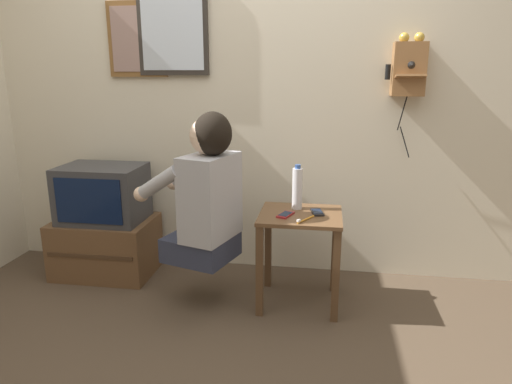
{
  "coord_description": "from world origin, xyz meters",
  "views": [
    {
      "loc": [
        0.54,
        -1.91,
        1.35
      ],
      "look_at": [
        0.16,
        0.53,
        0.69
      ],
      "focal_mm": 32.0,
      "sensor_mm": 36.0,
      "label": 1
    }
  ],
  "objects": [
    {
      "name": "framed_picture",
      "position": [
        -0.71,
        1.06,
        1.55
      ],
      "size": [
        0.39,
        0.03,
        0.48
      ],
      "color": "brown"
    },
    {
      "name": "wall_mirror",
      "position": [
        -0.46,
        1.06,
        1.64
      ],
      "size": [
        0.46,
        0.03,
        0.65
      ],
      "color": "#2D2823"
    },
    {
      "name": "water_bottle",
      "position": [
        0.39,
        0.68,
        0.68
      ],
      "size": [
        0.06,
        0.06,
        0.26
      ],
      "color": "silver",
      "rests_on": "side_table"
    },
    {
      "name": "cell_phone_held",
      "position": [
        0.33,
        0.53,
        0.56
      ],
      "size": [
        0.1,
        0.14,
        0.01
      ],
      "rotation": [
        0.0,
        0.0,
        -0.35
      ],
      "color": "maroon",
      "rests_on": "side_table"
    },
    {
      "name": "ground_plane",
      "position": [
        0.0,
        0.0,
        0.0
      ],
      "size": [
        14.0,
        14.0,
        0.0
      ],
      "primitive_type": "plane",
      "color": "#4C3D2D"
    },
    {
      "name": "television",
      "position": [
        -0.9,
        0.8,
        0.57
      ],
      "size": [
        0.53,
        0.39,
        0.37
      ],
      "color": "#38383A",
      "rests_on": "tv_stand"
    },
    {
      "name": "wall_phone_antique",
      "position": [
        1.01,
        1.02,
        1.36
      ],
      "size": [
        0.23,
        0.19,
        0.74
      ],
      "color": "olive"
    },
    {
      "name": "side_table",
      "position": [
        0.41,
        0.58,
        0.42
      ],
      "size": [
        0.47,
        0.42,
        0.56
      ],
      "color": "brown",
      "rests_on": "ground_plane"
    },
    {
      "name": "person",
      "position": [
        -0.11,
        0.48,
        0.69
      ],
      "size": [
        0.59,
        0.5,
        0.86
      ],
      "rotation": [
        0.0,
        0.0,
        1.27
      ],
      "color": "#2D3347",
      "rests_on": "ground_plane"
    },
    {
      "name": "tv_stand",
      "position": [
        -0.91,
        0.8,
        0.19
      ],
      "size": [
        0.64,
        0.46,
        0.38
      ],
      "color": "brown",
      "rests_on": "ground_plane"
    },
    {
      "name": "cell_phone_spare",
      "position": [
        0.51,
        0.6,
        0.56
      ],
      "size": [
        0.09,
        0.13,
        0.01
      ],
      "rotation": [
        0.0,
        0.0,
        0.22
      ],
      "color": "black",
      "rests_on": "side_table"
    },
    {
      "name": "toothbrush",
      "position": [
        0.44,
        0.46,
        0.56
      ],
      "size": [
        0.09,
        0.14,
        0.02
      ],
      "rotation": [
        0.0,
        0.0,
        2.6
      ],
      "color": "orange",
      "rests_on": "side_table"
    },
    {
      "name": "wall_back",
      "position": [
        0.0,
        1.1,
        1.27
      ],
      "size": [
        6.8,
        0.05,
        2.55
      ],
      "color": "beige",
      "rests_on": "ground_plane"
    }
  ]
}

